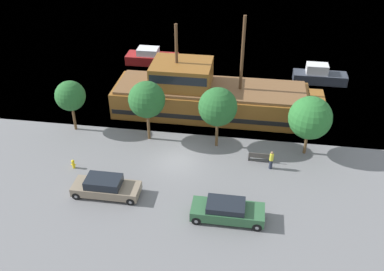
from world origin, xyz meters
TOP-DOWN VIEW (x-y plane):
  - ground_plane at (0.00, 0.00)m, footprint 160.00×160.00m
  - water_surface at (0.00, 44.00)m, footprint 80.00×80.00m
  - pirate_ship at (1.43, 8.12)m, footprint 19.65×5.43m
  - moored_boat_dockside at (12.78, 16.45)m, footprint 5.72×1.88m
  - moored_boat_outer at (-6.55, 18.77)m, footprint 6.12×2.32m
  - parked_car_curb_front at (4.52, -6.15)m, footprint 4.99×1.94m
  - parked_car_curb_mid at (-4.48, -4.97)m, footprint 4.92×1.88m
  - fire_hydrant at (-8.09, -2.25)m, footprint 0.42×0.25m
  - bench_promenade_east at (6.68, 0.86)m, footprint 1.95×0.45m
  - pedestrian_walking_near at (7.51, 0.02)m, footprint 0.32×0.32m
  - tree_row_east at (-10.08, 3.31)m, footprint 2.66×2.66m
  - tree_row_mideast at (-3.08, 2.78)m, footprint 3.12×3.12m
  - tree_row_midwest at (2.91, 2.59)m, footprint 3.21×3.21m
  - tree_row_west at (10.34, 2.57)m, footprint 3.50×3.50m

SIDE VIEW (x-z plane):
  - ground_plane at x=0.00m, z-range 0.00..0.00m
  - water_surface at x=0.00m, z-range 0.00..0.00m
  - fire_hydrant at x=-8.09m, z-range 0.03..0.79m
  - bench_promenade_east at x=6.68m, z-range 0.02..0.87m
  - moored_boat_outer at x=-6.55m, z-range -0.22..1.67m
  - parked_car_curb_front at x=4.52m, z-range 0.01..1.44m
  - parked_car_curb_mid at x=-4.48m, z-range -0.02..1.49m
  - moored_boat_dockside at x=12.78m, z-range -0.27..1.85m
  - pedestrian_walking_near at x=7.51m, z-range 0.01..1.64m
  - pirate_ship at x=1.43m, z-range -3.04..6.67m
  - tree_row_east at x=-10.08m, z-range 1.03..5.80m
  - tree_row_west at x=10.34m, z-range 0.84..6.04m
  - tree_row_midwest at x=2.91m, z-range 1.09..6.52m
  - tree_row_mideast at x=-3.08m, z-range 1.16..6.63m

